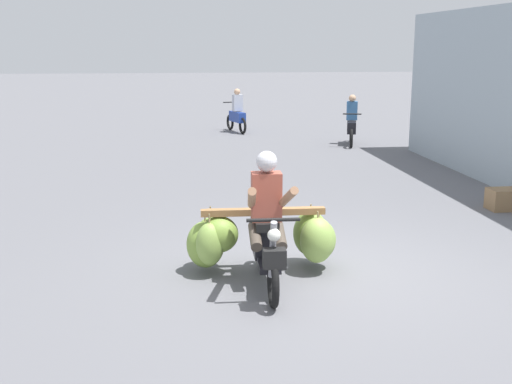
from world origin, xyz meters
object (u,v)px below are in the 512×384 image
object	(u,v)px
motorbike_main_loaded	(262,236)
motorbike_distant_ahead_left	(237,115)
produce_crate	(505,199)
motorbike_distant_ahead_right	(352,124)

from	to	relation	value
motorbike_main_loaded	motorbike_distant_ahead_left	distance (m)	13.24
motorbike_main_loaded	motorbike_distant_ahead_left	bearing A→B (deg)	85.60
motorbike_main_loaded	produce_crate	world-z (taller)	motorbike_main_loaded
motorbike_distant_ahead_left	motorbike_distant_ahead_right	bearing A→B (deg)	-46.02
motorbike_distant_ahead_left	produce_crate	world-z (taller)	motorbike_distant_ahead_left
motorbike_main_loaded	produce_crate	size ratio (longest dim) A/B	3.44
motorbike_distant_ahead_left	motorbike_distant_ahead_right	world-z (taller)	same
motorbike_main_loaded	motorbike_distant_ahead_left	xyz separation A→B (m)	(1.01, 13.20, 0.08)
motorbike_main_loaded	produce_crate	distance (m)	5.26
motorbike_distant_ahead_left	produce_crate	size ratio (longest dim) A/B	2.82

